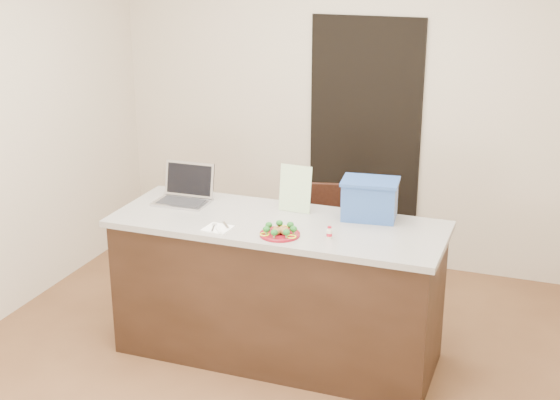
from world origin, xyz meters
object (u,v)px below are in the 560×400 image
(blue_box, at_px, (370,199))
(yogurt_bottle, at_px, (329,233))
(laptop, at_px, (186,191))
(chair, at_px, (335,241))
(island, at_px, (278,289))
(plate, at_px, (280,234))
(napkin, at_px, (218,228))

(blue_box, bearing_deg, yogurt_bottle, -115.07)
(laptop, distance_m, chair, 1.15)
(island, bearing_deg, laptop, 167.75)
(island, xyz_separation_m, chair, (0.15, 0.76, 0.06))
(chair, bearing_deg, plate, -106.72)
(plate, bearing_deg, island, 113.90)
(laptop, xyz_separation_m, blue_box, (1.22, 0.10, 0.06))
(island, xyz_separation_m, yogurt_bottle, (0.38, -0.16, 0.49))
(plate, bearing_deg, chair, 86.86)
(laptop, bearing_deg, napkin, -45.45)
(blue_box, xyz_separation_m, chair, (-0.36, 0.51, -0.52))
(laptop, bearing_deg, yogurt_bottle, -17.54)
(laptop, height_order, chair, laptop)
(yogurt_bottle, bearing_deg, napkin, -172.66)
(island, relative_size, laptop, 5.85)
(island, distance_m, chair, 0.78)
(plate, xyz_separation_m, laptop, (-0.80, 0.37, 0.06))
(yogurt_bottle, xyz_separation_m, chair, (-0.23, 0.92, -0.43))
(napkin, distance_m, chair, 1.17)
(island, relative_size, chair, 2.25)
(laptop, height_order, blue_box, blue_box)
(plate, distance_m, chair, 1.06)
(plate, bearing_deg, napkin, -175.90)
(yogurt_bottle, bearing_deg, chair, 103.99)
(yogurt_bottle, relative_size, chair, 0.08)
(island, relative_size, yogurt_bottle, 28.52)
(napkin, xyz_separation_m, yogurt_bottle, (0.67, 0.09, 0.03))
(island, distance_m, blue_box, 0.82)
(napkin, bearing_deg, island, 40.32)
(yogurt_bottle, relative_size, blue_box, 0.19)
(napkin, relative_size, yogurt_bottle, 2.13)
(yogurt_bottle, bearing_deg, plate, -168.32)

